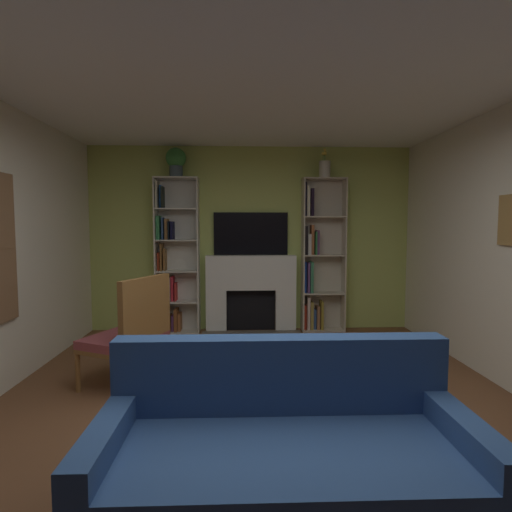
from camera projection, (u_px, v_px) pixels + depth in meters
ground_plane at (263, 443)px, 2.94m from camera, size 7.76×7.76×0.00m
wall_back_accent at (251, 239)px, 6.09m from camera, size 4.75×0.06×2.66m
ceiling at (264, 49)px, 2.73m from camera, size 4.75×6.58×0.06m
fireplace at (251, 291)px, 6.00m from camera, size 1.39×0.52×1.10m
tv at (251, 234)px, 6.02m from camera, size 1.07×0.06×0.62m
bookshelf_left at (173, 262)px, 5.94m from camera, size 0.61×0.28×2.20m
bookshelf_right at (318, 261)px, 6.02m from camera, size 0.61×0.26×2.20m
potted_plant at (176, 160)px, 5.78m from camera, size 0.28×0.28×0.41m
vase_with_flowers at (325, 168)px, 5.87m from camera, size 0.16×0.16×0.41m
couch at (286, 467)px, 2.15m from camera, size 1.93×0.90×0.88m
armchair at (131, 332)px, 3.94m from camera, size 0.82×0.86×1.06m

